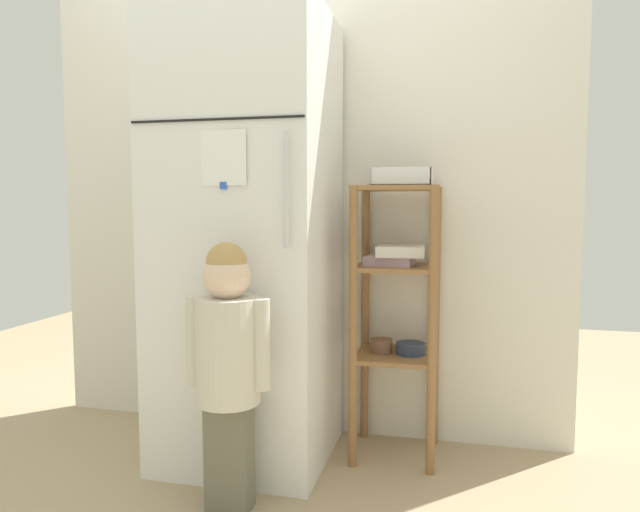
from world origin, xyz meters
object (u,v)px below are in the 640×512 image
Objects in this scene: refrigerator at (248,241)px; fruit_bin at (403,178)px; pantry_shelf_unit at (396,293)px; child_standing at (228,350)px.

fruit_bin is at bearing 12.38° from refrigerator.
fruit_bin reaches higher than pantry_shelf_unit.
fruit_bin is (0.62, 0.14, 0.26)m from refrigerator.
pantry_shelf_unit is at bearing 159.23° from fruit_bin.
refrigerator is at bearing -167.62° from fruit_bin.
child_standing is 0.78m from pantry_shelf_unit.
fruit_bin is at bearing -20.77° from pantry_shelf_unit.
pantry_shelf_unit is at bearing 13.53° from refrigerator.
fruit_bin is at bearing 46.97° from child_standing.
pantry_shelf_unit is at bearing 48.52° from child_standing.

